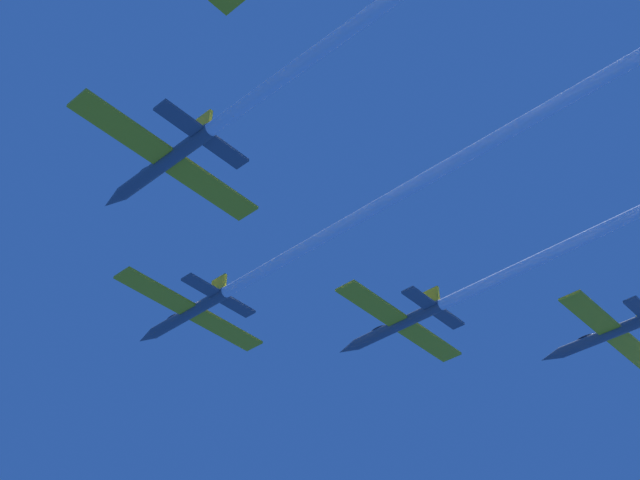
{
  "coord_description": "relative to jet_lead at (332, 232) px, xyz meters",
  "views": [
    {
      "loc": [
        -49.68,
        -65.62,
        -54.12
      ],
      "look_at": [
        -0.04,
        -20.78,
        0.06
      ],
      "focal_mm": 48.23,
      "sensor_mm": 36.0,
      "label": 1
    }
  ],
  "objects": [
    {
      "name": "jet_right_wing",
      "position": [
        17.09,
        -11.92,
        -0.56
      ],
      "size": [
        19.89,
        61.08,
        3.3
      ],
      "color": "#4C5660"
    },
    {
      "name": "jet_left_wing",
      "position": [
        -18.05,
        -17.7,
        -0.76
      ],
      "size": [
        19.89,
        71.69,
        3.3
      ],
      "color": "#4C5660"
    },
    {
      "name": "jet_lead",
      "position": [
        0.0,
        0.0,
        0.0
      ],
      "size": [
        19.89,
        71.33,
        3.3
      ],
      "color": "#4C5660"
    }
  ]
}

